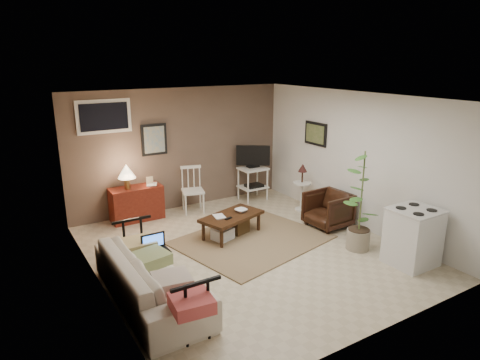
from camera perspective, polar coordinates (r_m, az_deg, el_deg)
floor at (r=6.86m, az=1.11°, el=-9.47°), size 5.00×5.00×0.00m
art_back at (r=8.31m, az=-11.38°, el=5.31°), size 0.50×0.03×0.60m
art_right at (r=8.50m, az=10.06°, el=6.10°), size 0.03×0.60×0.45m
window at (r=7.98m, az=-17.70°, el=8.06°), size 0.96×0.03×0.60m
rug at (r=7.23m, az=1.63°, el=-7.98°), size 2.65×2.30×0.02m
coffee_table at (r=7.31m, az=-1.15°, el=-5.85°), size 1.21×0.86×0.41m
sofa at (r=5.53m, az=-11.89°, el=-11.63°), size 0.63×2.16×0.85m
sofa_pillows at (r=5.29m, az=-10.46°, el=-11.71°), size 0.42×2.06×0.15m
sofa_end_rails at (r=5.59m, az=-10.63°, el=-11.91°), size 0.58×2.16×0.73m
laptop at (r=5.85m, az=-11.30°, el=-8.62°), size 0.33×0.24×0.23m
red_console at (r=8.23m, az=-13.74°, el=-2.65°), size 0.96×0.42×1.10m
spindle_chair at (r=8.45m, az=-6.32°, el=-1.48°), size 0.50×0.50×0.90m
tv_stand at (r=9.05m, az=1.76°, el=1.15°), size 0.62×0.46×1.19m
side_table at (r=8.52m, az=8.28°, el=-0.22°), size 0.36×0.36×0.96m
armchair at (r=7.84m, az=11.67°, el=-3.67°), size 0.67×0.71×0.71m
potted_plant at (r=6.89m, az=15.89°, el=-2.26°), size 0.41×0.41×1.63m
stove at (r=6.80m, az=22.06°, el=-7.02°), size 0.66×0.62×0.87m
bowl at (r=7.36m, az=0.14°, el=-3.50°), size 0.21×0.09×0.21m
book_table at (r=7.10m, az=-3.48°, el=-4.14°), size 0.17×0.05×0.24m
book_console at (r=8.20m, az=-12.35°, el=0.14°), size 0.18×0.09×0.24m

